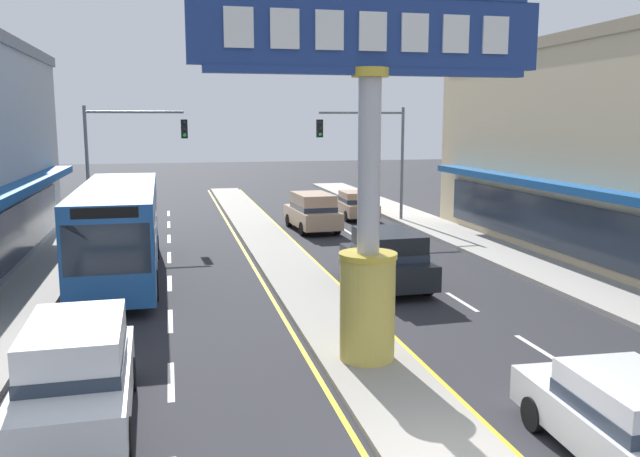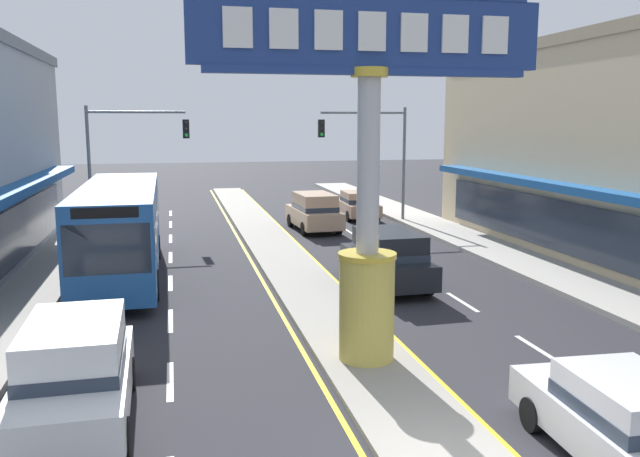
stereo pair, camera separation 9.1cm
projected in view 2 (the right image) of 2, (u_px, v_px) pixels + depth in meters
The scene contains 13 objects.
median_strip at pixel (277, 251), 27.72m from camera, with size 2.14×52.00×0.14m, color gray.
sidewalk_left at pixel (40, 272), 23.85m from camera, with size 2.66×60.00×0.18m, color #ADA89E.
sidewalk_right at pixel (495, 251), 27.72m from camera, with size 2.66×60.00×0.18m, color #ADA89E.
lane_markings at pixel (282, 259), 26.42m from camera, with size 8.88×52.00×0.01m.
district_sign at pixel (368, 176), 14.35m from camera, with size 7.67×1.31×8.07m.
traffic_light_left_side at pixel (126, 147), 31.86m from camera, with size 4.86×0.46×6.20m.
traffic_light_right_side at pixel (373, 144), 35.02m from camera, with size 4.86×0.46×6.20m.
suv_near_right_lane at pixel (388, 258), 21.89m from camera, with size 2.07×4.66×1.90m.
sedan_far_right_lane at pixel (357, 204), 37.41m from camera, with size 1.91×4.34×1.53m.
suv_near_left_lane at pixel (75, 372), 11.96m from camera, with size 2.05×4.64×1.90m.
suv_mid_left_lane at pixel (314, 211), 33.14m from camera, with size 2.16×4.70×1.90m.
bus_far_left_oncoming at pixel (120, 225), 23.13m from camera, with size 2.65×11.22×3.26m.
sedan_kerb_right at pixel (624, 420), 10.47m from camera, with size 1.98×4.37×1.53m.
Camera 2 is at (-4.16, -8.94, 5.50)m, focal length 37.01 mm.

